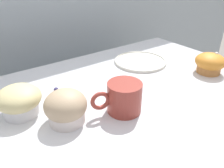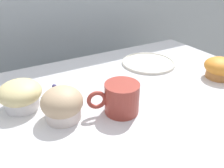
{
  "view_description": "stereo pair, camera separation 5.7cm",
  "coord_description": "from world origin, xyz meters",
  "px_view_note": "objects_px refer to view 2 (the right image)",
  "views": [
    {
      "loc": [
        -0.3,
        -0.41,
        1.28
      ],
      "look_at": [
        -0.01,
        -0.0,
        1.0
      ],
      "focal_mm": 35.0,
      "sensor_mm": 36.0,
      "label": 1
    },
    {
      "loc": [
        -0.26,
        -0.44,
        1.28
      ],
      "look_at": [
        -0.01,
        -0.0,
        1.0
      ],
      "focal_mm": 35.0,
      "sensor_mm": 36.0,
      "label": 2
    }
  ],
  "objects_px": {
    "muffin_back_right": "(21,95)",
    "coffee_cup": "(121,97)",
    "muffin_back_left": "(62,104)",
    "muffin_front_center": "(220,68)",
    "serving_plate": "(148,63)"
  },
  "relations": [
    {
      "from": "muffin_back_right",
      "to": "coffee_cup",
      "type": "xyz_separation_m",
      "value": [
        0.21,
        -0.14,
        0.0
      ]
    },
    {
      "from": "muffin_front_center",
      "to": "coffee_cup",
      "type": "bearing_deg",
      "value": -179.46
    },
    {
      "from": "muffin_front_center",
      "to": "muffin_back_right",
      "type": "bearing_deg",
      "value": 167.08
    },
    {
      "from": "muffin_back_left",
      "to": "muffin_back_right",
      "type": "relative_size",
      "value": 0.92
    },
    {
      "from": "coffee_cup",
      "to": "serving_plate",
      "type": "distance_m",
      "value": 0.31
    },
    {
      "from": "muffin_back_left",
      "to": "coffee_cup",
      "type": "distance_m",
      "value": 0.14
    },
    {
      "from": "muffin_back_left",
      "to": "muffin_back_right",
      "type": "xyz_separation_m",
      "value": [
        -0.08,
        0.09,
        0.0
      ]
    },
    {
      "from": "muffin_back_right",
      "to": "serving_plate",
      "type": "xyz_separation_m",
      "value": [
        0.45,
        0.07,
        -0.03
      ]
    },
    {
      "from": "muffin_back_left",
      "to": "coffee_cup",
      "type": "bearing_deg",
      "value": -18.58
    },
    {
      "from": "coffee_cup",
      "to": "muffin_back_right",
      "type": "bearing_deg",
      "value": 146.86
    },
    {
      "from": "muffin_front_center",
      "to": "serving_plate",
      "type": "bearing_deg",
      "value": 122.86
    },
    {
      "from": "muffin_back_right",
      "to": "coffee_cup",
      "type": "height_order",
      "value": "coffee_cup"
    },
    {
      "from": "muffin_front_center",
      "to": "muffin_back_right",
      "type": "height_order",
      "value": "muffin_back_right"
    },
    {
      "from": "coffee_cup",
      "to": "muffin_back_left",
      "type": "bearing_deg",
      "value": 161.42
    },
    {
      "from": "muffin_back_left",
      "to": "coffee_cup",
      "type": "height_order",
      "value": "muffin_back_left"
    }
  ]
}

